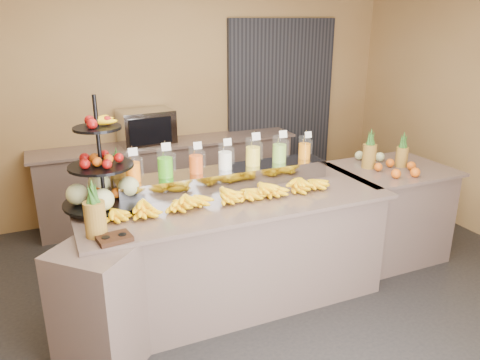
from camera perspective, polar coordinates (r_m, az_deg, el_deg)
ground at (r=3.98m, az=1.10°, el=-16.13°), size 6.00×6.00×0.00m
room_envelope at (r=4.06m, az=-1.07°, el=13.20°), size 6.04×5.02×2.82m
buffet_counter at (r=3.90m, az=-2.04°, el=-8.89°), size 2.75×1.25×0.93m
right_counter at (r=4.90m, az=17.46°, el=-3.72°), size 1.08×0.88×0.93m
back_ledge at (r=5.67m, az=-8.49°, el=0.09°), size 3.10×0.55×0.93m
pitcher_tray at (r=4.01m, az=-1.80°, el=0.34°), size 1.85×0.30×0.15m
juice_pitcher_orange_a at (r=3.75m, az=-12.94°, el=1.30°), size 0.12×0.13×0.29m
juice_pitcher_green at (r=3.80m, az=-9.11°, el=1.87°), size 0.13×0.13×0.31m
juice_pitcher_orange_b at (r=3.87m, az=-5.39°, el=2.24°), size 0.12×0.12×0.29m
juice_pitcher_milk at (r=3.96m, az=-1.82°, el=2.71°), size 0.12×0.12×0.29m
juice_pitcher_lemon at (r=4.05m, az=1.59°, el=3.25°), size 0.13×0.13×0.32m
juice_pitcher_lime at (r=4.17m, az=4.82°, el=3.60°), size 0.13×0.13×0.31m
juice_pitcher_orange_c at (r=4.30m, az=7.87°, el=3.79°), size 0.11×0.12×0.27m
banana_heap at (r=3.67m, az=-1.93°, el=-1.60°), size 1.89×0.17×0.16m
fruit_stand at (r=3.64m, az=-15.80°, el=0.01°), size 0.70×0.70×0.86m
condiment_caddy at (r=3.16m, az=-15.08°, el=-6.88°), size 0.23×0.19×0.03m
pineapple_left_a at (r=3.20m, az=-17.27°, el=-4.11°), size 0.14×0.14×0.40m
pineapple_left_b at (r=3.92m, az=-14.62°, el=0.38°), size 0.13×0.13×0.40m
right_fruit_pile at (r=4.65m, az=17.86°, el=2.04°), size 0.43×0.42×0.23m
oven_warmer at (r=5.44m, az=-11.38°, el=6.33°), size 0.62×0.46×0.39m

